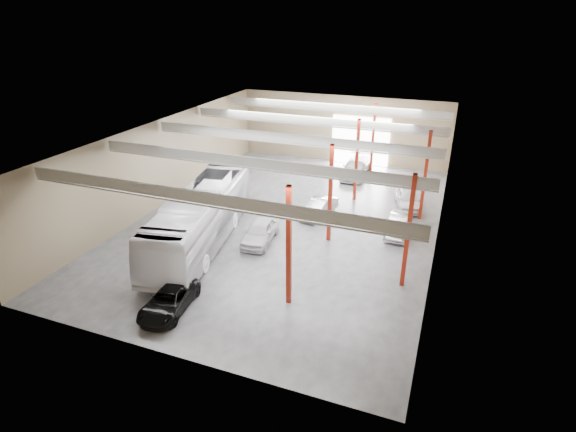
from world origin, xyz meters
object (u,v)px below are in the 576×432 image
Objects in this scene: coach_bus at (201,217)px; black_sedan at (169,301)px; car_right_near at (399,225)px; car_right_far at (408,199)px; car_row_a at (260,231)px; car_row_b at (318,208)px; car_row_c at (356,168)px.

black_sedan is at bearing -83.13° from coach_bus.
car_right_far reaches higher than car_right_near.
coach_bus is at bearing 101.01° from black_sedan.
car_right_far is at bearing 42.03° from car_row_a.
car_right_far is (6.42, 4.27, 0.07)m from car_row_b.
black_sedan is at bearing -104.11° from car_row_a.
car_row_a is 1.01× the size of car_right_far.
black_sedan is 0.98× the size of car_right_far.
car_row_c reaches higher than black_sedan.
car_row_c reaches higher than car_right_far.
black_sedan is 9.21m from car_row_a.
car_row_b is at bearing 38.78° from coach_bus.
car_right_far is (12.64, 11.52, -1.19)m from coach_bus.
car_right_near is (6.42, -0.93, 0.00)m from car_row_b.
car_row_c is 12.65m from car_right_near.
car_row_a is at bearing -103.38° from car_row_c.
black_sedan is at bearing -92.15° from car_row_b.
coach_bus is 3.35× the size of car_row_b.
car_row_a is 0.79× the size of car_row_c.
coach_bus reaches higher than black_sedan.
car_right_near is (8.96, 4.65, -0.07)m from car_row_a.
black_sedan is 25.40m from car_row_c.
coach_bus reaches higher than car_row_c.
car_right_near reaches higher than black_sedan.
car_row_b is 10.32m from car_row_c.
car_right_far is at bearing 55.04° from black_sedan.
car_row_c reaches higher than car_row_b.
black_sedan is 1.05× the size of car_row_b.
car_row_c reaches higher than car_right_near.
car_row_a is 13.31m from car_right_far.
car_row_c is at bearing 99.23° from car_row_b.
car_right_far reaches higher than car_row_b.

